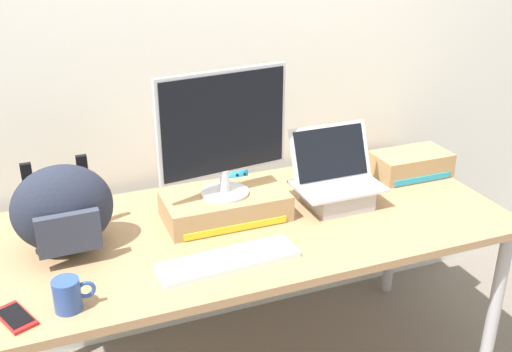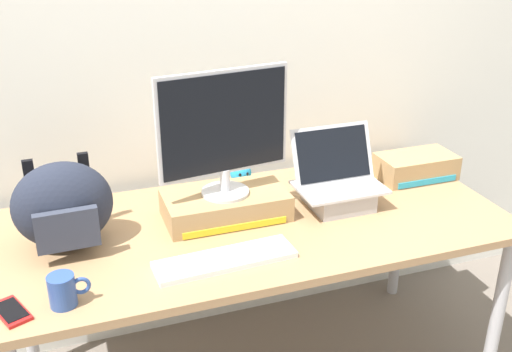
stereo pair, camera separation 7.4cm
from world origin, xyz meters
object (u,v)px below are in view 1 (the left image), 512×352
Objects in this scene: external_keyboard at (228,260)px; messenger_backpack at (63,209)px; open_laptop at (336,189)px; desktop_monitor at (224,131)px; plush_toy at (238,173)px; toner_box_cyan at (411,164)px; coffee_mug at (68,295)px; toner_box_yellow at (225,206)px; cell_phone at (15,317)px.

messenger_backpack is at bearing 145.51° from external_keyboard.
open_laptop is at bearing 22.28° from external_keyboard.
messenger_backpack is (-0.56, -0.01, -0.19)m from desktop_monitor.
toner_box_cyan reaches higher than plush_toy.
desktop_monitor is at bearing 31.54° from coffee_mug.
toner_box_yellow is 2.84× the size of cell_phone.
desktop_monitor is 0.59m from messenger_backpack.
open_laptop is 2.06× the size of cell_phone.
cell_phone is (-0.64, -0.06, -0.01)m from external_keyboard.
desktop_monitor is 1.46× the size of messenger_backpack.
toner_box_cyan is (0.43, 0.13, -0.01)m from open_laptop.
open_laptop is at bearing 17.06° from coffee_mug.
plush_toy is (0.15, 0.27, -0.00)m from toner_box_yellow.
coffee_mug is 0.76× the size of cell_phone.
desktop_monitor is 0.45m from external_keyboard.
external_keyboard is (-0.09, -0.30, -0.04)m from toner_box_yellow.
toner_box_yellow is 5.09× the size of plush_toy.
desktop_monitor reaches higher than plush_toy.
messenger_backpack reaches higher than plush_toy.
coffee_mug reaches higher than external_keyboard.
toner_box_cyan is (1.42, 0.09, -0.10)m from messenger_backpack.
plush_toy is (0.24, 0.56, 0.03)m from external_keyboard.
coffee_mug is at bearing -139.45° from plush_toy.
cell_phone is (-1.17, -0.30, -0.06)m from open_laptop.
open_laptop is 0.98× the size of messenger_backpack.
desktop_monitor is 1.51× the size of toner_box_cyan.
toner_box_cyan is (0.71, -0.19, 0.01)m from plush_toy.
messenger_backpack is 0.77m from plush_toy.
toner_box_cyan is at bearing 5.22° from toner_box_yellow.
open_laptop is 0.70× the size of external_keyboard.
cell_phone is (-0.15, 0.01, -0.04)m from coffee_mug.
toner_box_yellow is 0.92× the size of desktop_monitor.
open_laptop reaches higher than external_keyboard.
toner_box_yellow is 0.32m from external_keyboard.
open_laptop is 3.70× the size of plush_toy.
messenger_backpack reaches higher than toner_box_cyan.
desktop_monitor is 0.42m from plush_toy.
desktop_monitor reaches higher than coffee_mug.
coffee_mug reaches higher than plush_toy.
messenger_backpack is (-0.47, 0.28, 0.14)m from external_keyboard.
cell_phone is (-0.74, -0.35, -0.33)m from desktop_monitor.
messenger_backpack is at bearing 85.09° from coffee_mug.
open_laptop is at bearing -3.70° from messenger_backpack.
toner_box_cyan is at bearing 16.35° from open_laptop.
cell_phone is at bearing -161.88° from desktop_monitor.
plush_toy is 0.74m from toner_box_cyan.
toner_box_cyan is (0.95, 0.38, 0.04)m from external_keyboard.
open_laptop is at bearing -14.08° from desktop_monitor.
open_laptop reaches higher than cell_phone.
toner_box_cyan is at bearing -7.99° from cell_phone.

